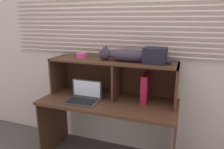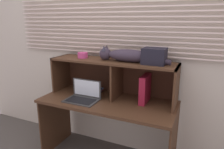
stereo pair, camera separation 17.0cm
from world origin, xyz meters
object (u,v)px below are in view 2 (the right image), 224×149
Objects in this scene: binder_upright at (145,89)px; laptop at (83,96)px; book_stack at (93,92)px; storage_box at (154,56)px; cat at (126,55)px; small_basket at (83,55)px.

laptop is at bearing -161.23° from binder_upright.
book_stack is 0.84m from storage_box.
storage_box is (0.70, -0.00, 0.47)m from book_stack.
book_stack is (-0.40, 0.00, -0.46)m from cat.
cat reaches higher than small_basket.
laptop is at bearing -163.22° from storage_box.
small_basket reaches higher than laptop.
small_basket is at bearing 180.00° from storage_box.
laptop is at bearing -152.40° from cat.
cat is at bearing -180.00° from binder_upright.
book_stack is (-0.62, 0.00, -0.12)m from binder_upright.
binder_upright is (0.22, 0.00, -0.33)m from cat.
small_basket is (-0.12, -0.00, 0.42)m from book_stack.
small_basket is at bearing -178.76° from book_stack.
book_stack is 2.20× the size of small_basket.
laptop reaches higher than book_stack.
storage_box reaches higher than small_basket.
book_stack is at bearing 1.24° from small_basket.
cat is 3.42× the size of storage_box.
binder_upright reaches higher than laptop.
cat is 3.02× the size of book_stack.
storage_box reaches higher than binder_upright.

